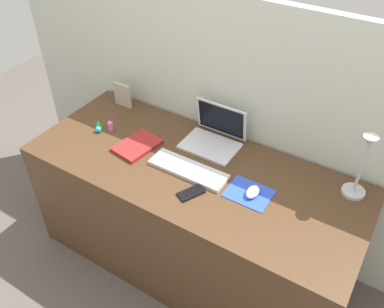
# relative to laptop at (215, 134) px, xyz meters

# --- Properties ---
(ground_plane) EXTENTS (6.00, 6.00, 0.00)m
(ground_plane) POSITION_rel_laptop_xyz_m (0.01, -0.25, -0.79)
(ground_plane) COLOR #59514C
(back_wall) EXTENTS (2.96, 0.05, 1.50)m
(back_wall) POSITION_rel_laptop_xyz_m (0.01, 0.15, -0.04)
(back_wall) COLOR beige
(back_wall) RESTS_ON ground_plane
(desk) EXTENTS (1.76, 0.72, 0.74)m
(desk) POSITION_rel_laptop_xyz_m (0.01, -0.25, -0.42)
(desk) COLOR #4C331E
(desk) RESTS_ON ground_plane
(laptop) EXTENTS (0.30, 0.24, 0.21)m
(laptop) POSITION_rel_laptop_xyz_m (0.00, 0.00, 0.00)
(laptop) COLOR silver
(laptop) RESTS_ON desk
(keyboard) EXTENTS (0.41, 0.13, 0.02)m
(keyboard) POSITION_rel_laptop_xyz_m (0.00, -0.28, -0.04)
(keyboard) COLOR silver
(keyboard) RESTS_ON desk
(mousepad) EXTENTS (0.21, 0.17, 0.00)m
(mousepad) POSITION_rel_laptop_xyz_m (0.33, -0.26, -0.05)
(mousepad) COLOR blue
(mousepad) RESTS_ON desk
(mouse) EXTENTS (0.06, 0.10, 0.03)m
(mouse) POSITION_rel_laptop_xyz_m (0.35, -0.26, -0.03)
(mouse) COLOR silver
(mouse) RESTS_ON mousepad
(cell_phone) EXTENTS (0.11, 0.14, 0.01)m
(cell_phone) POSITION_rel_laptop_xyz_m (0.10, -0.41, -0.05)
(cell_phone) COLOR black
(cell_phone) RESTS_ON desk
(desk_lamp) EXTENTS (0.11, 0.16, 0.39)m
(desk_lamp) POSITION_rel_laptop_xyz_m (0.75, -0.03, 0.13)
(desk_lamp) COLOR #B7B7BC
(desk_lamp) RESTS_ON desk
(notebook_pad) EXTENTS (0.20, 0.26, 0.02)m
(notebook_pad) POSITION_rel_laptop_xyz_m (-0.34, -0.26, -0.04)
(notebook_pad) COLOR maroon
(notebook_pad) RESTS_ON desk
(picture_frame) EXTENTS (0.12, 0.02, 0.15)m
(picture_frame) POSITION_rel_laptop_xyz_m (-0.66, 0.02, 0.02)
(picture_frame) COLOR #B2A58C
(picture_frame) RESTS_ON desk
(toy_figurine_green) EXTENTS (0.04, 0.04, 0.05)m
(toy_figurine_green) POSITION_rel_laptop_xyz_m (-0.63, -0.23, -0.03)
(toy_figurine_green) COLOR green
(toy_figurine_green) RESTS_ON desk
(toy_figurine_pink) EXTENTS (0.03, 0.03, 0.06)m
(toy_figurine_pink) POSITION_rel_laptop_xyz_m (-0.56, -0.21, -0.02)
(toy_figurine_pink) COLOR pink
(toy_figurine_pink) RESTS_ON desk
(toy_figurine_cyan) EXTENTS (0.03, 0.03, 0.04)m
(toy_figurine_cyan) POSITION_rel_laptop_xyz_m (-0.60, -0.27, -0.04)
(toy_figurine_cyan) COLOR #28B7CC
(toy_figurine_cyan) RESTS_ON desk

